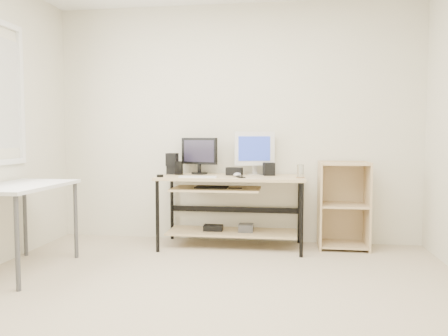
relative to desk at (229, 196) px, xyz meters
name	(u,v)px	position (x,y,z in m)	size (l,w,h in m)	color
room	(182,112)	(-0.11, -1.62, 0.78)	(4.01, 4.01, 2.62)	#C0AF93
desk	(229,196)	(0.00, 0.00, 0.00)	(1.50, 0.65, 0.75)	tan
side_table	(20,194)	(-1.65, -1.06, 0.13)	(0.60, 1.00, 0.75)	silver
shelf_unit	(343,204)	(1.18, 0.16, -0.09)	(0.50, 0.40, 0.90)	tan
black_monitor	(199,153)	(-0.35, 0.18, 0.44)	(0.42, 0.20, 0.39)	black
white_imac	(255,150)	(0.25, 0.19, 0.48)	(0.42, 0.17, 0.46)	silver
keyboard	(198,177)	(-0.28, -0.22, 0.22)	(0.38, 0.10, 0.01)	silver
mouse	(237,175)	(0.10, -0.09, 0.23)	(0.08, 0.13, 0.04)	#BCBCC1
center_speaker	(234,171)	(0.05, 0.06, 0.25)	(0.17, 0.07, 0.08)	black
speaker_left	(172,163)	(-0.64, 0.13, 0.33)	(0.12, 0.12, 0.23)	black
speaker_right	(269,169)	(0.41, 0.11, 0.28)	(0.11, 0.11, 0.13)	black
audio_controller	(179,168)	(-0.54, 0.04, 0.28)	(0.07, 0.05, 0.15)	black
volume_puck	(160,176)	(-0.67, -0.24, 0.23)	(0.07, 0.07, 0.03)	black
smartphone	(241,177)	(0.14, -0.18, 0.22)	(0.07, 0.12, 0.01)	black
coaster	(300,178)	(0.72, -0.12, 0.21)	(0.08, 0.08, 0.01)	#A5754A
drinking_glass	(300,171)	(0.72, -0.12, 0.28)	(0.06, 0.06, 0.13)	white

